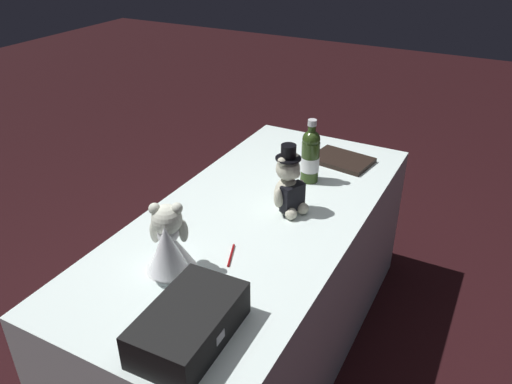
{
  "coord_description": "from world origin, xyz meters",
  "views": [
    {
      "loc": [
        -1.5,
        -0.79,
        1.75
      ],
      "look_at": [
        0.0,
        0.0,
        0.8
      ],
      "focal_mm": 35.45,
      "sensor_mm": 36.0,
      "label": 1
    }
  ],
  "objects_px": {
    "champagne_bottle": "(310,155)",
    "gift_case_black": "(189,324)",
    "teddy_bear_bride": "(168,244)",
    "guestbook": "(342,160)",
    "teddy_bear_groom": "(289,186)",
    "signing_pen": "(231,254)"
  },
  "relations": [
    {
      "from": "champagne_bottle",
      "to": "gift_case_black",
      "type": "distance_m",
      "value": 1.04
    },
    {
      "from": "teddy_bear_bride",
      "to": "guestbook",
      "type": "bearing_deg",
      "value": -11.71
    },
    {
      "from": "teddy_bear_groom",
      "to": "gift_case_black",
      "type": "distance_m",
      "value": 0.75
    },
    {
      "from": "signing_pen",
      "to": "guestbook",
      "type": "distance_m",
      "value": 0.89
    },
    {
      "from": "teddy_bear_groom",
      "to": "guestbook",
      "type": "xyz_separation_m",
      "value": [
        0.53,
        -0.04,
        -0.1
      ]
    },
    {
      "from": "teddy_bear_groom",
      "to": "signing_pen",
      "type": "distance_m",
      "value": 0.38
    },
    {
      "from": "teddy_bear_bride",
      "to": "gift_case_black",
      "type": "xyz_separation_m",
      "value": [
        -0.22,
        -0.23,
        -0.05
      ]
    },
    {
      "from": "signing_pen",
      "to": "guestbook",
      "type": "xyz_separation_m",
      "value": [
        0.89,
        -0.09,
        0.01
      ]
    },
    {
      "from": "gift_case_black",
      "to": "guestbook",
      "type": "relative_size",
      "value": 1.3
    },
    {
      "from": "signing_pen",
      "to": "teddy_bear_groom",
      "type": "bearing_deg",
      "value": -7.81
    },
    {
      "from": "teddy_bear_groom",
      "to": "teddy_bear_bride",
      "type": "xyz_separation_m",
      "value": [
        -0.53,
        0.18,
        -0.0
      ]
    },
    {
      "from": "teddy_bear_groom",
      "to": "gift_case_black",
      "type": "bearing_deg",
      "value": -176.45
    },
    {
      "from": "champagne_bottle",
      "to": "guestbook",
      "type": "distance_m",
      "value": 0.28
    },
    {
      "from": "teddy_bear_groom",
      "to": "gift_case_black",
      "type": "xyz_separation_m",
      "value": [
        -0.75,
        -0.05,
        -0.06
      ]
    },
    {
      "from": "teddy_bear_groom",
      "to": "champagne_bottle",
      "type": "distance_m",
      "value": 0.28
    },
    {
      "from": "champagne_bottle",
      "to": "gift_case_black",
      "type": "relative_size",
      "value": 0.82
    },
    {
      "from": "champagne_bottle",
      "to": "teddy_bear_bride",
      "type": "bearing_deg",
      "value": 169.2
    },
    {
      "from": "teddy_bear_groom",
      "to": "signing_pen",
      "type": "relative_size",
      "value": 2.27
    },
    {
      "from": "champagne_bottle",
      "to": "gift_case_black",
      "type": "bearing_deg",
      "value": -175.9
    },
    {
      "from": "teddy_bear_groom",
      "to": "teddy_bear_bride",
      "type": "height_order",
      "value": "teddy_bear_groom"
    },
    {
      "from": "teddy_bear_bride",
      "to": "signing_pen",
      "type": "xyz_separation_m",
      "value": [
        0.17,
        -0.13,
        -0.1
      ]
    },
    {
      "from": "teddy_bear_bride",
      "to": "guestbook",
      "type": "xyz_separation_m",
      "value": [
        1.06,
        -0.22,
        -0.1
      ]
    }
  ]
}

